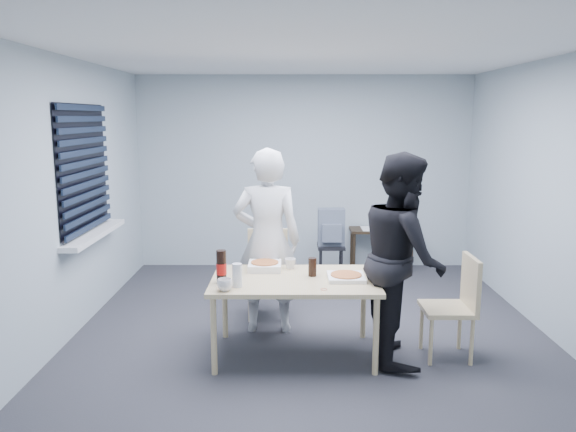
{
  "coord_description": "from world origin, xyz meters",
  "views": [
    {
      "loc": [
        -0.2,
        -5.12,
        2.05
      ],
      "look_at": [
        -0.21,
        0.1,
        1.12
      ],
      "focal_mm": 35.0,
      "sensor_mm": 36.0,
      "label": 1
    }
  ],
  "objects_px": {
    "side_table": "(382,235)",
    "mug_b": "(290,264)",
    "chair_far": "(268,266)",
    "mug_a": "(225,285)",
    "stool": "(331,254)",
    "soda_bottle": "(221,267)",
    "person_white": "(267,241)",
    "dining_table": "(295,285)",
    "person_black": "(402,257)",
    "backpack": "(331,228)",
    "chair_right": "(458,300)"
  },
  "relations": [
    {
      "from": "side_table",
      "to": "mug_b",
      "type": "relative_size",
      "value": 8.47
    },
    {
      "from": "chair_far",
      "to": "mug_a",
      "type": "bearing_deg",
      "value": -101.52
    },
    {
      "from": "stool",
      "to": "mug_b",
      "type": "height_order",
      "value": "mug_b"
    },
    {
      "from": "stool",
      "to": "soda_bottle",
      "type": "bearing_deg",
      "value": -114.67
    },
    {
      "from": "soda_bottle",
      "to": "person_white",
      "type": "bearing_deg",
      "value": 63.6
    },
    {
      "from": "dining_table",
      "to": "side_table",
      "type": "distance_m",
      "value": 3.02
    },
    {
      "from": "person_black",
      "to": "backpack",
      "type": "distance_m",
      "value": 2.31
    },
    {
      "from": "side_table",
      "to": "mug_a",
      "type": "bearing_deg",
      "value": -119.33
    },
    {
      "from": "soda_bottle",
      "to": "chair_right",
      "type": "bearing_deg",
      "value": 2.51
    },
    {
      "from": "chair_right",
      "to": "mug_a",
      "type": "distance_m",
      "value": 1.98
    },
    {
      "from": "stool",
      "to": "backpack",
      "type": "xyz_separation_m",
      "value": [
        -0.0,
        -0.01,
        0.34
      ]
    },
    {
      "from": "dining_table",
      "to": "mug_b",
      "type": "xyz_separation_m",
      "value": [
        -0.04,
        0.31,
        0.11
      ]
    },
    {
      "from": "backpack",
      "to": "chair_far",
      "type": "bearing_deg",
      "value": -143.99
    },
    {
      "from": "mug_a",
      "to": "soda_bottle",
      "type": "distance_m",
      "value": 0.24
    },
    {
      "from": "person_white",
      "to": "backpack",
      "type": "relative_size",
      "value": 3.83
    },
    {
      "from": "chair_right",
      "to": "mug_a",
      "type": "height_order",
      "value": "chair_right"
    },
    {
      "from": "dining_table",
      "to": "soda_bottle",
      "type": "distance_m",
      "value": 0.65
    },
    {
      "from": "person_black",
      "to": "side_table",
      "type": "bearing_deg",
      "value": -5.88
    },
    {
      "from": "chair_far",
      "to": "mug_a",
      "type": "xyz_separation_m",
      "value": [
        -0.28,
        -1.39,
        0.22
      ]
    },
    {
      "from": "mug_a",
      "to": "soda_bottle",
      "type": "relative_size",
      "value": 0.44
    },
    {
      "from": "stool",
      "to": "mug_a",
      "type": "relative_size",
      "value": 3.79
    },
    {
      "from": "mug_a",
      "to": "stool",
      "type": "bearing_deg",
      "value": 68.14
    },
    {
      "from": "chair_far",
      "to": "chair_right",
      "type": "relative_size",
      "value": 1.0
    },
    {
      "from": "person_black",
      "to": "backpack",
      "type": "height_order",
      "value": "person_black"
    },
    {
      "from": "dining_table",
      "to": "soda_bottle",
      "type": "height_order",
      "value": "soda_bottle"
    },
    {
      "from": "chair_far",
      "to": "side_table",
      "type": "bearing_deg",
      "value": 49.65
    },
    {
      "from": "chair_far",
      "to": "mug_b",
      "type": "bearing_deg",
      "value": -71.99
    },
    {
      "from": "person_white",
      "to": "soda_bottle",
      "type": "distance_m",
      "value": 0.79
    },
    {
      "from": "chair_far",
      "to": "soda_bottle",
      "type": "xyz_separation_m",
      "value": [
        -0.33,
        -1.17,
        0.31
      ]
    },
    {
      "from": "soda_bottle",
      "to": "chair_far",
      "type": "bearing_deg",
      "value": 74.12
    },
    {
      "from": "dining_table",
      "to": "side_table",
      "type": "xyz_separation_m",
      "value": [
        1.2,
        2.77,
        -0.14
      ]
    },
    {
      "from": "person_white",
      "to": "person_black",
      "type": "relative_size",
      "value": 1.0
    },
    {
      "from": "person_black",
      "to": "mug_b",
      "type": "bearing_deg",
      "value": 68.97
    },
    {
      "from": "backpack",
      "to": "person_white",
      "type": "bearing_deg",
      "value": -135.44
    },
    {
      "from": "chair_right",
      "to": "person_black",
      "type": "distance_m",
      "value": 0.61
    },
    {
      "from": "person_black",
      "to": "side_table",
      "type": "relative_size",
      "value": 2.09
    },
    {
      "from": "chair_right",
      "to": "backpack",
      "type": "distance_m",
      "value": 2.44
    },
    {
      "from": "chair_right",
      "to": "chair_far",
      "type": "bearing_deg",
      "value": 146.83
    },
    {
      "from": "mug_a",
      "to": "chair_far",
      "type": "bearing_deg",
      "value": 78.48
    },
    {
      "from": "chair_right",
      "to": "soda_bottle",
      "type": "distance_m",
      "value": 2.02
    },
    {
      "from": "chair_right",
      "to": "mug_b",
      "type": "bearing_deg",
      "value": 165.89
    },
    {
      "from": "chair_right",
      "to": "person_black",
      "type": "height_order",
      "value": "person_black"
    },
    {
      "from": "person_white",
      "to": "soda_bottle",
      "type": "height_order",
      "value": "person_white"
    },
    {
      "from": "backpack",
      "to": "mug_b",
      "type": "relative_size",
      "value": 4.62
    },
    {
      "from": "stool",
      "to": "chair_right",
      "type": "bearing_deg",
      "value": -68.07
    },
    {
      "from": "chair_far",
      "to": "person_black",
      "type": "xyz_separation_m",
      "value": [
        1.18,
        -1.09,
        0.37
      ]
    },
    {
      "from": "chair_far",
      "to": "person_black",
      "type": "relative_size",
      "value": 0.5
    },
    {
      "from": "chair_right",
      "to": "mug_b",
      "type": "height_order",
      "value": "chair_right"
    },
    {
      "from": "side_table",
      "to": "soda_bottle",
      "type": "height_order",
      "value": "soda_bottle"
    },
    {
      "from": "backpack",
      "to": "soda_bottle",
      "type": "distance_m",
      "value": 2.59
    }
  ]
}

